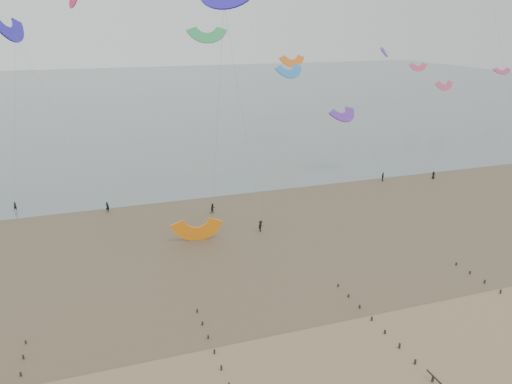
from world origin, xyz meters
TOP-DOWN VIEW (x-y plane):
  - ground at (0.00, 0.00)m, footprint 500.00×500.00m
  - sea_and_shore at (-4.08, 34.40)m, footprint 500.00×665.00m
  - kitesurfer_lead at (-21.80, 48.38)m, footprint 0.81×0.77m
  - kitesurfers at (19.79, 42.79)m, footprint 110.03×23.70m
  - grounded_kite at (-9.55, 31.73)m, footprint 7.02×5.73m
  - kites_airborne at (-12.22, 91.25)m, footprint 250.00×109.15m

SIDE VIEW (x-z plane):
  - ground at x=0.00m, z-range 0.00..0.00m
  - grounded_kite at x=-9.55m, z-range -1.80..1.80m
  - sea_and_shore at x=-4.08m, z-range -0.01..0.02m
  - kitesurfers at x=19.79m, z-range -0.06..1.82m
  - kitesurfer_lead at x=-21.80m, z-range 0.00..1.87m
  - kites_airborne at x=-12.22m, z-range 0.41..40.75m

